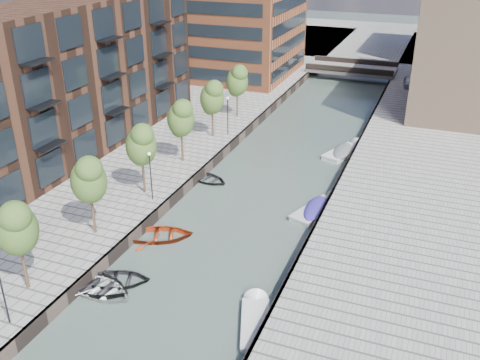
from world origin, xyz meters
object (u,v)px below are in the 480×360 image
Objects in this scene: sloop_0 at (118,283)px; sloop_4 at (207,181)px; sloop_3 at (100,293)px; motorboat_2 at (256,319)px; tree_6 at (237,80)px; motorboat_4 at (345,151)px; tree_2 at (88,178)px; tree_3 at (141,144)px; car at (410,82)px; tree_1 at (16,226)px; tree_4 at (181,117)px; sloop_1 at (96,289)px; bridge at (352,69)px; sloop_2 at (161,238)px; tree_5 at (212,96)px; motorboat_3 at (319,209)px.

sloop_4 is (-0.97, 16.23, 0.00)m from sloop_0.
sloop_3 is 10.17m from motorboat_2.
tree_6 is 1.03× the size of motorboat_4.
tree_3 is (0.00, 7.00, 0.00)m from tree_2.
motorboat_2 is (10.59, -16.42, 0.09)m from sloop_4.
sloop_4 is (3.10, 12.72, -5.31)m from tree_2.
tree_6 reaches higher than car.
sloop_0 is 1.04× the size of sloop_4.
tree_1 is 21.00m from tree_4.
motorboat_2 is at bearing -75.20° from sloop_3.
car is (14.39, 53.11, 1.66)m from sloop_1.
tree_6 is (0.00, 21.00, 0.00)m from tree_3.
tree_3 is at bearing 25.12° from sloop_3.
tree_6 is 34.92m from motorboat_2.
bridge is at bearing 99.53° from motorboat_4.
car reaches higher than bridge.
sloop_4 is at bearing 9.87° from sloop_3.
sloop_2 is at bearing -20.55° from sloop_0.
tree_1 is at bearing -166.45° from motorboat_2.
sloop_4 is at bearing -20.01° from sloop_2.
car is (3.90, 24.85, 1.44)m from motorboat_4.
sloop_1 is (-0.97, -1.06, 0.00)m from sloop_0.
tree_5 is at bearing 35.43° from sloop_4.
tree_3 is 22.12m from motorboat_4.
sloop_4 is at bearing 81.06° from tree_1.
bridge is at bearing 78.00° from tree_4.
sloop_4 is at bearing 76.30° from tree_2.
tree_4 is (0.00, 14.00, 0.00)m from tree_2.
sloop_4 is (3.10, -8.28, -5.31)m from tree_5.
car is at bearing -41.18° from sloop_2.
sloop_3 is at bearing 30.92° from tree_1.
tree_3 is 1.03× the size of motorboat_4.
tree_3 is at bearing 166.44° from sloop_4.
tree_6 reaches higher than sloop_0.
tree_3 reaches higher than bridge.
tree_6 is at bearing 90.00° from tree_5.
car is at bearing -6.30° from sloop_3.
motorboat_2 is 1.29× the size of car.
tree_1 is at bearing -90.00° from tree_3.
sloop_4 is (3.10, 19.72, -5.31)m from tree_1.
motorboat_3 is (14.02, 3.76, -5.09)m from tree_3.
sloop_4 is at bearing -133.69° from motorboat_4.
bridge is at bearing 81.05° from tree_2.
motorboat_4 is at bearing -40.68° from sloop_0.
motorboat_3 reaches higher than sloop_0.
tree_2 is 28.00m from tree_6.
sloop_3 is at bearing 138.60° from sloop_0.
motorboat_2 is at bearing -82.58° from sloop_1.
sloop_4 is 0.83× the size of motorboat_2.
motorboat_2 is at bearing 13.55° from tree_1.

